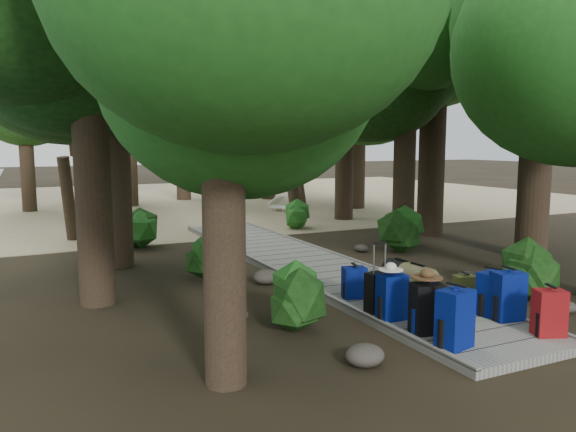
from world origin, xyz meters
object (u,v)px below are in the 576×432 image
backpack_left_c (392,294)px  sun_lounger (283,204)px  backpack_left_b (427,306)px  backpack_left_a (455,316)px  suitcase_on_boardwalk (379,293)px  backpack_right_a (549,310)px  lone_suitcase_on_sand (225,214)px  backpack_right_b (508,293)px  backpack_right_d (465,288)px  duffel_right_khaki (417,277)px  backpack_right_c (492,291)px  duffel_right_black (401,272)px  backpack_left_d (354,281)px  kayak (115,217)px

backpack_left_c → sun_lounger: size_ratio=0.45×
sun_lounger → backpack_left_c: bearing=-129.1°
backpack_left_b → backpack_left_c: 0.71m
backpack_left_a → suitcase_on_boardwalk: size_ratio=1.30×
suitcase_on_boardwalk → backpack_left_a: bearing=-96.4°
backpack_right_a → lone_suitcase_on_sand: bearing=112.8°
backpack_right_b → lone_suitcase_on_sand: (-0.28, 11.57, -0.17)m
backpack_right_d → duffel_right_khaki: bearing=111.5°
backpack_left_b → backpack_right_a: size_ratio=1.10×
duffel_right_khaki → lone_suitcase_on_sand: 9.66m
backpack_left_a → backpack_right_c: (1.44, 0.81, -0.05)m
backpack_left_a → duffel_right_black: backpack_left_a is taller
duffel_right_black → backpack_left_d: bearing=-163.9°
duffel_right_khaki → backpack_right_d: bearing=-88.0°
backpack_right_b → lone_suitcase_on_sand: 11.57m
backpack_right_d → suitcase_on_boardwalk: (-1.52, 0.17, 0.06)m
backpack_right_d → backpack_left_d: bearing=157.6°
backpack_right_a → duffel_right_khaki: 2.65m
backpack_left_a → backpack_right_d: bearing=30.3°
backpack_left_d → sun_lounger: (4.29, 11.98, -0.12)m
backpack_left_c → backpack_left_b: bearing=-83.5°
backpack_left_c → backpack_left_a: bearing=-87.0°
lone_suitcase_on_sand → backpack_right_c: bearing=-93.2°
backpack_left_b → backpack_right_a: bearing=-15.5°
backpack_right_c → duffel_right_black: size_ratio=1.10×
duffel_right_black → sun_lounger: size_ratio=0.40×
backpack_right_d → kayak: bearing=119.8°
backpack_right_a → sun_lounger: size_ratio=0.42×
backpack_right_c → sun_lounger: bearing=64.9°
duffel_right_black → sun_lounger: 11.90m
backpack_right_d → duffel_right_black: (-0.09, 1.52, -0.05)m
backpack_left_d → backpack_right_c: (1.36, -1.67, 0.08)m
backpack_left_d → backpack_right_b: backpack_right_b is taller
backpack_left_a → backpack_right_c: 1.66m
backpack_right_a → duffel_right_black: (-0.05, 3.14, -0.14)m
backpack_right_c → duffel_right_black: backpack_right_c is taller
backpack_right_c → lone_suitcase_on_sand: size_ratio=1.12×
backpack_left_b → kayak: (-1.99, 13.78, -0.32)m
backpack_right_b → lone_suitcase_on_sand: backpack_right_b is taller
backpack_left_c → sun_lounger: 13.90m
kayak → lone_suitcase_on_sand: bearing=-15.2°
backpack_left_a → backpack_right_b: size_ratio=1.05×
backpack_right_b → backpack_right_d: (0.01, 0.89, -0.14)m
backpack_left_d → backpack_right_d: bearing=-23.3°
backpack_left_d → kayak: (-2.05, 11.87, -0.23)m
lone_suitcase_on_sand → kayak: (-3.15, 2.25, -0.17)m
backpack_right_c → backpack_right_a: bearing=-103.3°
lone_suitcase_on_sand → sun_lounger: lone_suitcase_on_sand is taller
duffel_right_khaki → suitcase_on_boardwalk: suitcase_on_boardwalk is taller
backpack_right_a → suitcase_on_boardwalk: bearing=151.1°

